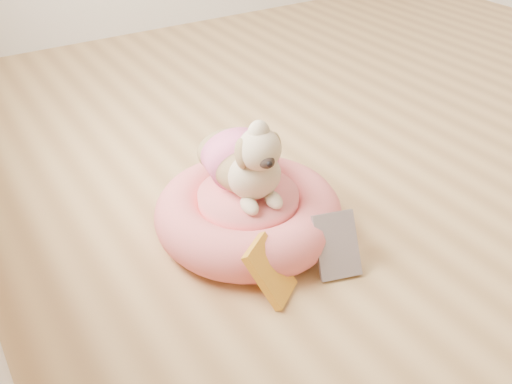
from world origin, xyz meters
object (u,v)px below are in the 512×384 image
pet_bed (248,213)px  book_yellow (270,271)px  dog (245,147)px  book_white (337,245)px

pet_bed → book_yellow: size_ratio=3.23×
pet_bed → dog: bearing=75.8°
dog → book_yellow: size_ratio=2.11×
pet_bed → dog: dog is taller
dog → book_yellow: (-0.12, -0.33, -0.23)m
dog → book_yellow: dog is taller
pet_bed → book_white: bearing=-66.2°
dog → book_white: 0.44m
book_yellow → book_white: bearing=-37.3°
book_white → pet_bed: bearing=129.8°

